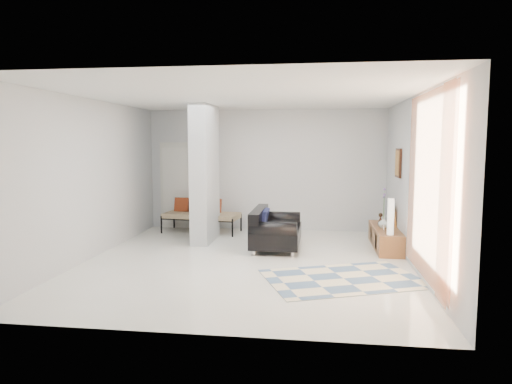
# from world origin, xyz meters

# --- Properties ---
(floor) EXTENTS (6.00, 6.00, 0.00)m
(floor) POSITION_xyz_m (0.00, 0.00, 0.00)
(floor) COLOR silver
(floor) RESTS_ON ground
(ceiling) EXTENTS (6.00, 6.00, 0.00)m
(ceiling) POSITION_xyz_m (0.00, 0.00, 2.80)
(ceiling) COLOR white
(ceiling) RESTS_ON wall_back
(wall_back) EXTENTS (6.00, 0.00, 6.00)m
(wall_back) POSITION_xyz_m (0.00, 3.00, 1.40)
(wall_back) COLOR silver
(wall_back) RESTS_ON ground
(wall_front) EXTENTS (6.00, 0.00, 6.00)m
(wall_front) POSITION_xyz_m (0.00, -3.00, 1.40)
(wall_front) COLOR silver
(wall_front) RESTS_ON ground
(wall_left) EXTENTS (0.00, 6.00, 6.00)m
(wall_left) POSITION_xyz_m (-2.75, 0.00, 1.40)
(wall_left) COLOR silver
(wall_left) RESTS_ON ground
(wall_right) EXTENTS (0.00, 6.00, 6.00)m
(wall_right) POSITION_xyz_m (2.75, 0.00, 1.40)
(wall_right) COLOR silver
(wall_right) RESTS_ON ground
(partition_column) EXTENTS (0.35, 1.20, 2.80)m
(partition_column) POSITION_xyz_m (-1.10, 1.60, 1.40)
(partition_column) COLOR #B1B6B9
(partition_column) RESTS_ON floor
(hallway_door) EXTENTS (0.85, 0.06, 2.04)m
(hallway_door) POSITION_xyz_m (-2.10, 2.96, 1.02)
(hallway_door) COLOR beige
(hallway_door) RESTS_ON floor
(curtain) EXTENTS (0.00, 2.55, 2.55)m
(curtain) POSITION_xyz_m (2.67, -1.15, 1.45)
(curtain) COLOR #FF7F43
(curtain) RESTS_ON wall_right
(wall_art) EXTENTS (0.04, 0.45, 0.55)m
(wall_art) POSITION_xyz_m (2.72, 1.40, 1.65)
(wall_art) COLOR #34180E
(wall_art) RESTS_ON wall_right
(media_console) EXTENTS (0.45, 1.74, 0.80)m
(media_console) POSITION_xyz_m (2.52, 1.40, 0.20)
(media_console) COLOR brown
(media_console) RESTS_ON floor
(loveseat) EXTENTS (0.91, 1.54, 0.76)m
(loveseat) POSITION_xyz_m (0.37, 1.11, 0.36)
(loveseat) COLOR silver
(loveseat) RESTS_ON floor
(daybed) EXTENTS (1.77, 0.91, 0.77)m
(daybed) POSITION_xyz_m (-1.42, 2.48, 0.42)
(daybed) COLOR black
(daybed) RESTS_ON floor
(area_rug) EXTENTS (2.66, 2.23, 0.01)m
(area_rug) POSITION_xyz_m (1.60, -0.79, 0.01)
(area_rug) COLOR beige
(area_rug) RESTS_ON floor
(cylinder_lamp) EXTENTS (0.12, 0.12, 0.65)m
(cylinder_lamp) POSITION_xyz_m (2.50, 0.71, 0.72)
(cylinder_lamp) COLOR silver
(cylinder_lamp) RESTS_ON media_console
(bronze_figurine) EXTENTS (0.12, 0.12, 0.23)m
(bronze_figurine) POSITION_xyz_m (2.47, 1.76, 0.51)
(bronze_figurine) COLOR black
(bronze_figurine) RESTS_ON media_console
(vase) EXTENTS (0.20, 0.20, 0.21)m
(vase) POSITION_xyz_m (2.47, 1.35, 0.51)
(vase) COLOR silver
(vase) RESTS_ON media_console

